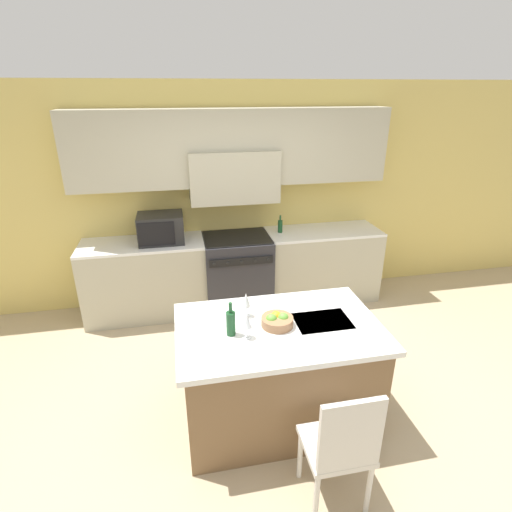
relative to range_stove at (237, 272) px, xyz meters
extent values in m
plane|color=tan|center=(0.00, -1.86, -0.47)|extent=(10.00, 10.00, 0.00)
cube|color=#DBC166|center=(0.00, 0.36, 0.88)|extent=(10.00, 0.06, 2.70)
cube|color=#B2AD93|center=(0.00, 0.16, 1.51)|extent=(3.67, 0.34, 0.85)
cube|color=#B2AD93|center=(0.00, 0.13, 1.18)|extent=(1.04, 0.40, 0.60)
cube|color=#B2AD93|center=(-1.12, 0.02, -0.02)|extent=(1.43, 0.62, 0.91)
cube|color=white|center=(-1.12, 0.02, 0.45)|extent=(1.43, 0.62, 0.03)
cube|color=#B2AD93|center=(1.12, 0.02, -0.02)|extent=(1.43, 0.62, 0.91)
cube|color=white|center=(1.12, 0.02, 0.45)|extent=(1.43, 0.62, 0.03)
cube|color=#2D2D33|center=(0.00, 0.00, -0.01)|extent=(0.81, 0.66, 0.93)
cube|color=black|center=(0.00, 0.00, 0.46)|extent=(0.78, 0.61, 0.01)
cube|color=black|center=(0.00, -0.34, 0.29)|extent=(0.75, 0.02, 0.09)
cylinder|color=black|center=(-0.32, -0.35, 0.29)|extent=(0.04, 0.02, 0.04)
cylinder|color=black|center=(-0.16, -0.35, 0.29)|extent=(0.04, 0.02, 0.04)
cylinder|color=black|center=(0.00, -0.35, 0.29)|extent=(0.04, 0.02, 0.04)
cylinder|color=black|center=(0.16, -0.35, 0.29)|extent=(0.04, 0.02, 0.04)
cylinder|color=black|center=(0.32, -0.35, 0.29)|extent=(0.04, 0.02, 0.04)
cube|color=black|center=(-0.88, 0.02, 0.63)|extent=(0.52, 0.39, 0.33)
cube|color=black|center=(-0.93, -0.18, 0.63)|extent=(0.40, 0.01, 0.27)
cube|color=brown|center=(0.03, -1.94, -0.04)|extent=(1.50, 0.93, 0.85)
cube|color=white|center=(0.03, -1.94, 0.40)|extent=(1.59, 1.01, 0.04)
cube|color=#2D2D30|center=(0.39, -1.94, 0.42)|extent=(0.44, 0.32, 0.01)
cylinder|color=#B2B2B7|center=(0.39, -1.75, 0.43)|extent=(0.02, 0.02, 0.00)
cube|color=beige|center=(0.22, -2.72, -0.02)|extent=(0.42, 0.40, 0.04)
cube|color=beige|center=(0.22, -2.90, 0.26)|extent=(0.40, 0.04, 0.51)
cylinder|color=beige|center=(0.04, -2.55, -0.25)|extent=(0.04, 0.04, 0.43)
cylinder|color=beige|center=(0.40, -2.55, -0.25)|extent=(0.04, 0.04, 0.43)
cylinder|color=beige|center=(0.04, -2.89, -0.25)|extent=(0.04, 0.04, 0.43)
cylinder|color=beige|center=(0.40, -2.89, -0.25)|extent=(0.04, 0.04, 0.43)
cylinder|color=#194723|center=(-0.35, -1.98, 0.52)|extent=(0.07, 0.07, 0.19)
cylinder|color=#194723|center=(-0.35, -1.98, 0.66)|extent=(0.03, 0.03, 0.08)
cylinder|color=white|center=(-0.24, -2.04, 0.43)|extent=(0.07, 0.07, 0.01)
cylinder|color=white|center=(-0.24, -2.04, 0.48)|extent=(0.01, 0.01, 0.08)
cone|color=white|center=(-0.24, -2.04, 0.58)|extent=(0.08, 0.08, 0.12)
cylinder|color=white|center=(-0.19, -1.74, 0.43)|extent=(0.07, 0.07, 0.01)
cylinder|color=white|center=(-0.19, -1.74, 0.48)|extent=(0.01, 0.01, 0.08)
cone|color=white|center=(-0.19, -1.74, 0.58)|extent=(0.08, 0.08, 0.12)
cylinder|color=#996B47|center=(0.02, -1.93, 0.46)|extent=(0.25, 0.25, 0.07)
sphere|color=#66A83D|center=(-0.03, -1.93, 0.49)|extent=(0.09, 0.09, 0.09)
sphere|color=#66A83D|center=(0.06, -1.93, 0.49)|extent=(0.09, 0.09, 0.09)
sphere|color=gold|center=(0.02, -1.89, 0.49)|extent=(0.08, 0.08, 0.08)
cylinder|color=#194723|center=(0.56, 0.06, 0.55)|extent=(0.06, 0.06, 0.15)
cylinder|color=#194723|center=(0.56, 0.06, 0.66)|extent=(0.02, 0.02, 0.07)
camera|label=1|loc=(-0.67, -4.50, 2.14)|focal=28.00mm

